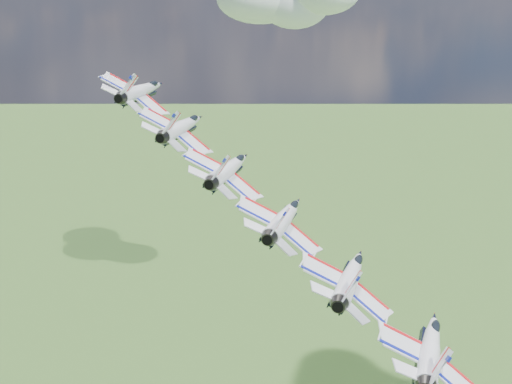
% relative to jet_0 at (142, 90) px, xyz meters
% --- Properties ---
extents(jet_0, '(13.34, 16.79, 9.19)m').
position_rel_jet_0_xyz_m(jet_0, '(0.00, 0.00, 0.00)').
color(jet_0, white).
extents(jet_1, '(13.34, 16.79, 9.19)m').
position_rel_jet_0_xyz_m(jet_1, '(7.79, -7.55, -3.50)').
color(jet_1, white).
extents(jet_2, '(13.34, 16.79, 9.19)m').
position_rel_jet_0_xyz_m(jet_2, '(15.57, -15.09, -7.00)').
color(jet_2, white).
extents(jet_3, '(13.34, 16.79, 9.19)m').
position_rel_jet_0_xyz_m(jet_3, '(23.36, -22.64, -10.50)').
color(jet_3, white).
extents(jet_4, '(13.34, 16.79, 9.19)m').
position_rel_jet_0_xyz_m(jet_4, '(31.14, -30.18, -13.99)').
color(jet_4, white).
extents(jet_5, '(13.34, 16.79, 9.19)m').
position_rel_jet_0_xyz_m(jet_5, '(38.93, -37.73, -17.49)').
color(jet_5, white).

